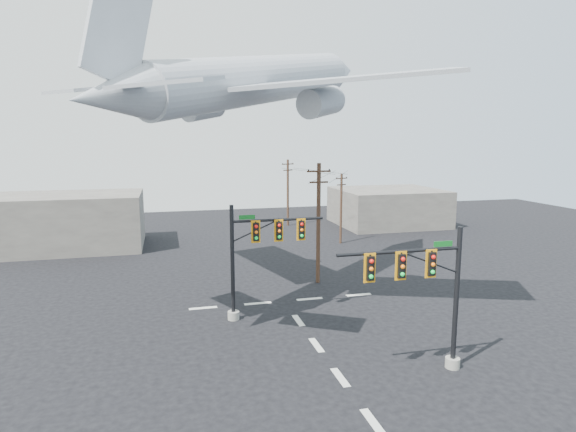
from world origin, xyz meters
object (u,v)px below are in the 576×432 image
object	(u,v)px
signal_mast_near	(429,293)
signal_mast_far	(256,255)
utility_pole_c	(288,191)
utility_pole_a	(318,221)
utility_pole_b	(341,207)
airliner	(259,82)

from	to	relation	value
signal_mast_near	signal_mast_far	world-z (taller)	signal_mast_far
utility_pole_c	utility_pole_a	bearing A→B (deg)	-119.11
utility_pole_c	utility_pole_b	bearing A→B (deg)	-96.50
utility_pole_a	airliner	xyz separation A→B (m)	(-5.45, -2.65, 10.81)
signal_mast_near	utility_pole_a	world-z (taller)	utility_pole_a
utility_pole_b	airliner	distance (m)	24.05
signal_mast_far	utility_pole_c	size ratio (longest dim) A/B	0.85
utility_pole_a	utility_pole_c	distance (m)	26.99
utility_pole_a	utility_pole_b	bearing A→B (deg)	62.54
signal_mast_far	utility_pole_c	distance (m)	35.07
signal_mast_far	airliner	bearing A→B (deg)	74.79
signal_mast_near	signal_mast_far	size ratio (longest dim) A/B	0.98
signal_mast_far	utility_pole_b	world-z (taller)	utility_pole_b
signal_mast_far	utility_pole_c	bearing A→B (deg)	72.18
airliner	signal_mast_near	bearing A→B (deg)	-109.42
signal_mast_far	airliner	world-z (taller)	airliner
signal_mast_near	utility_pole_b	distance (m)	31.20
utility_pole_b	utility_pole_c	size ratio (longest dim) A/B	0.88
signal_mast_far	utility_pole_b	xyz separation A→B (m)	(13.82, 20.71, -0.13)
signal_mast_near	signal_mast_far	xyz separation A→B (m)	(-7.14, 9.76, 0.07)
utility_pole_b	utility_pole_a	bearing A→B (deg)	-137.13
utility_pole_a	airliner	size ratio (longest dim) A/B	0.39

